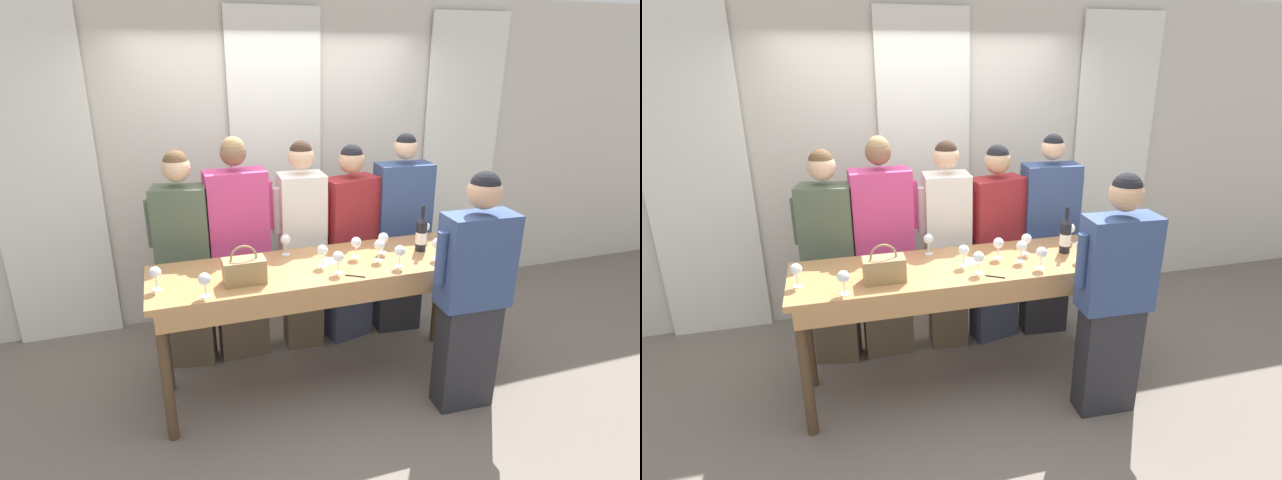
# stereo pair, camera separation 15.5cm
# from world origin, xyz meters

# --- Properties ---
(ground_plane) EXTENTS (18.00, 18.00, 0.00)m
(ground_plane) POSITION_xyz_m (0.00, 0.00, 0.00)
(ground_plane) COLOR #70665B
(wall_back) EXTENTS (12.00, 0.06, 2.80)m
(wall_back) POSITION_xyz_m (0.00, 1.38, 1.40)
(wall_back) COLOR beige
(wall_back) RESTS_ON ground_plane
(curtain_panel_left) EXTENTS (0.80, 0.03, 2.69)m
(curtain_panel_left) POSITION_xyz_m (-1.87, 1.31, 1.34)
(curtain_panel_left) COLOR white
(curtain_panel_left) RESTS_ON ground_plane
(curtain_panel_center) EXTENTS (0.80, 0.03, 2.69)m
(curtain_panel_center) POSITION_xyz_m (0.00, 1.31, 1.34)
(curtain_panel_center) COLOR white
(curtain_panel_center) RESTS_ON ground_plane
(curtain_panel_right) EXTENTS (0.80, 0.03, 2.69)m
(curtain_panel_right) POSITION_xyz_m (1.87, 1.31, 1.34)
(curtain_panel_right) COLOR white
(curtain_panel_right) RESTS_ON ground_plane
(tasting_bar) EXTENTS (2.34, 0.67, 0.96)m
(tasting_bar) POSITION_xyz_m (0.00, -0.03, 0.84)
(tasting_bar) COLOR #B27F4C
(tasting_bar) RESTS_ON ground_plane
(wine_bottle) EXTENTS (0.08, 0.08, 0.34)m
(wine_bottle) POSITION_xyz_m (0.76, 0.02, 1.09)
(wine_bottle) COLOR black
(wine_bottle) RESTS_ON tasting_bar
(handbag) EXTENTS (0.26, 0.14, 0.25)m
(handbag) POSITION_xyz_m (-0.56, -0.13, 1.05)
(handbag) COLOR #997A4C
(handbag) RESTS_ON tasting_bar
(wine_glass_front_left) EXTENTS (0.07, 0.07, 0.15)m
(wine_glass_front_left) POSITION_xyz_m (0.78, -0.16, 1.08)
(wine_glass_front_left) COLOR white
(wine_glass_front_left) RESTS_ON tasting_bar
(wine_glass_front_mid) EXTENTS (0.07, 0.07, 0.15)m
(wine_glass_front_mid) POSITION_xyz_m (0.26, 0.03, 1.08)
(wine_glass_front_mid) COLOR white
(wine_glass_front_mid) RESTS_ON tasting_bar
(wine_glass_front_right) EXTENTS (0.07, 0.07, 0.15)m
(wine_glass_front_right) POSITION_xyz_m (-0.20, 0.24, 1.07)
(wine_glass_front_right) COLOR white
(wine_glass_front_right) RESTS_ON tasting_bar
(wine_glass_center_left) EXTENTS (0.07, 0.07, 0.15)m
(wine_glass_center_left) POSITION_xyz_m (0.47, -0.21, 1.08)
(wine_glass_center_left) COLOR white
(wine_glass_center_left) RESTS_ON tasting_bar
(wine_glass_center_mid) EXTENTS (0.07, 0.07, 0.15)m
(wine_glass_center_mid) POSITION_xyz_m (-0.02, -0.04, 1.07)
(wine_glass_center_mid) COLOR white
(wine_glass_center_mid) RESTS_ON tasting_bar
(wine_glass_center_right) EXTENTS (0.07, 0.07, 0.15)m
(wine_glass_center_right) POSITION_xyz_m (-1.09, -0.07, 1.07)
(wine_glass_center_right) COLOR white
(wine_glass_center_right) RESTS_ON tasting_bar
(wine_glass_back_left) EXTENTS (0.07, 0.07, 0.15)m
(wine_glass_back_left) POSITION_xyz_m (0.47, 0.06, 1.08)
(wine_glass_back_left) COLOR white
(wine_glass_back_left) RESTS_ON tasting_bar
(wine_glass_back_mid) EXTENTS (0.07, 0.07, 0.15)m
(wine_glass_back_mid) POSITION_xyz_m (0.88, 0.19, 1.07)
(wine_glass_back_mid) COLOR white
(wine_glass_back_mid) RESTS_ON tasting_bar
(wine_glass_back_right) EXTENTS (0.07, 0.07, 0.15)m
(wine_glass_back_right) POSITION_xyz_m (0.05, -0.18, 1.08)
(wine_glass_back_right) COLOR white
(wine_glass_back_right) RESTS_ON tasting_bar
(wine_glass_near_host) EXTENTS (0.07, 0.07, 0.15)m
(wine_glass_near_host) POSITION_xyz_m (0.39, -0.06, 1.08)
(wine_glass_near_host) COLOR white
(wine_glass_near_host) RESTS_ON tasting_bar
(wine_glass_by_bottle) EXTENTS (0.07, 0.07, 0.15)m
(wine_glass_by_bottle) POSITION_xyz_m (-0.82, -0.26, 1.08)
(wine_glass_by_bottle) COLOR white
(wine_glass_by_bottle) RESTS_ON tasting_bar
(napkin) EXTENTS (0.13, 0.13, 0.00)m
(napkin) POSITION_xyz_m (0.07, 0.02, 0.97)
(napkin) COLOR white
(napkin) RESTS_ON tasting_bar
(pen) EXTENTS (0.11, 0.08, 0.01)m
(pen) POSITION_xyz_m (0.13, -0.26, 0.97)
(pen) COLOR black
(pen) RESTS_ON tasting_bar
(guest_olive_jacket) EXTENTS (0.51, 0.31, 1.69)m
(guest_olive_jacket) POSITION_xyz_m (-0.89, 0.59, 0.87)
(guest_olive_jacket) COLOR brown
(guest_olive_jacket) RESTS_ON ground_plane
(guest_pink_top) EXTENTS (0.56, 0.26, 1.77)m
(guest_pink_top) POSITION_xyz_m (-0.49, 0.59, 0.90)
(guest_pink_top) COLOR brown
(guest_pink_top) RESTS_ON ground_plane
(guest_cream_sweater) EXTENTS (0.47, 0.29, 1.72)m
(guest_cream_sweater) POSITION_xyz_m (0.02, 0.59, 0.88)
(guest_cream_sweater) COLOR brown
(guest_cream_sweater) RESTS_ON ground_plane
(guest_striped_shirt) EXTENTS (0.55, 0.33, 1.67)m
(guest_striped_shirt) POSITION_xyz_m (0.43, 0.59, 0.85)
(guest_striped_shirt) COLOR #383D51
(guest_striped_shirt) RESTS_ON ground_plane
(guest_navy_coat) EXTENTS (0.57, 0.28, 1.73)m
(guest_navy_coat) POSITION_xyz_m (0.89, 0.59, 0.87)
(guest_navy_coat) COLOR #28282D
(guest_navy_coat) RESTS_ON ground_plane
(host_pouring) EXTENTS (0.57, 0.25, 1.66)m
(host_pouring) POSITION_xyz_m (0.85, -0.52, 0.85)
(host_pouring) COLOR #28282D
(host_pouring) RESTS_ON ground_plane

